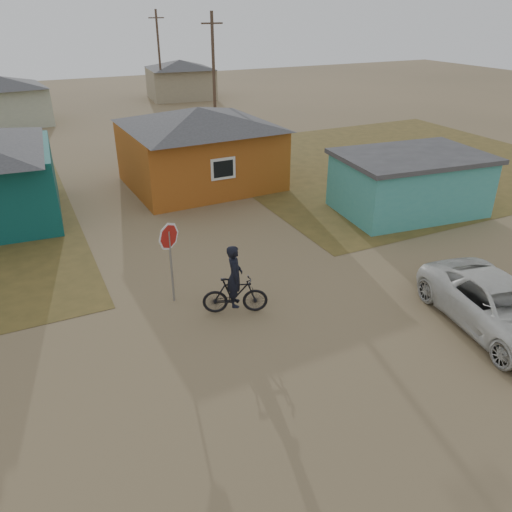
% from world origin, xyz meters
% --- Properties ---
extents(ground, '(120.00, 120.00, 0.00)m').
position_xyz_m(ground, '(0.00, 0.00, 0.00)').
color(ground, olive).
extents(grass_ne, '(20.00, 18.00, 0.00)m').
position_xyz_m(grass_ne, '(14.00, 13.00, 0.01)').
color(grass_ne, brown).
rests_on(grass_ne, ground).
extents(house_yellow, '(7.72, 6.76, 3.90)m').
position_xyz_m(house_yellow, '(2.50, 14.00, 2.00)').
color(house_yellow, '#9F5218').
rests_on(house_yellow, ground).
extents(shed_turquoise, '(6.71, 4.93, 2.60)m').
position_xyz_m(shed_turquoise, '(9.50, 6.50, 1.31)').
color(shed_turquoise, teal).
rests_on(shed_turquoise, ground).
extents(house_pale_west, '(7.04, 6.15, 3.60)m').
position_xyz_m(house_pale_west, '(-6.00, 34.00, 1.86)').
color(house_pale_west, '#AAB097').
rests_on(house_pale_west, ground).
extents(house_beige_east, '(6.95, 6.05, 3.60)m').
position_xyz_m(house_beige_east, '(10.00, 40.00, 1.86)').
color(house_beige_east, gray).
rests_on(house_beige_east, ground).
extents(utility_pole_near, '(1.40, 0.20, 8.00)m').
position_xyz_m(utility_pole_near, '(6.50, 22.00, 4.14)').
color(utility_pole_near, '#4F3C2F').
rests_on(utility_pole_near, ground).
extents(utility_pole_far, '(1.40, 0.20, 8.00)m').
position_xyz_m(utility_pole_far, '(7.50, 38.00, 4.14)').
color(utility_pole_far, '#4F3C2F').
rests_on(utility_pole_far, ground).
extents(stop_sign, '(0.86, 0.19, 2.64)m').
position_xyz_m(stop_sign, '(-2.24, 3.64, 1.93)').
color(stop_sign, gray).
rests_on(stop_sign, ground).
extents(cyclist, '(2.02, 1.24, 2.21)m').
position_xyz_m(cyclist, '(-0.77, 2.21, 0.80)').
color(cyclist, black).
rests_on(cyclist, ground).
extents(vehicle, '(3.20, 5.51, 1.44)m').
position_xyz_m(vehicle, '(5.59, -1.82, 0.72)').
color(vehicle, silver).
rests_on(vehicle, ground).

